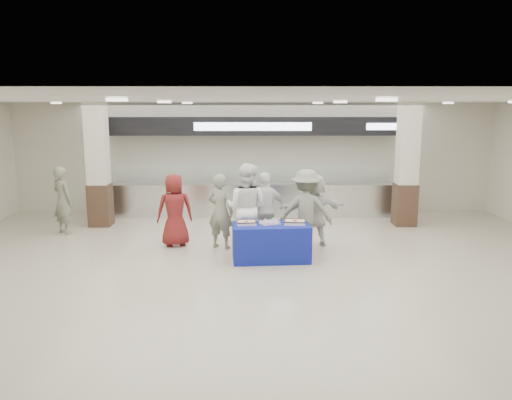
{
  "coord_description": "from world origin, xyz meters",
  "views": [
    {
      "loc": [
        0.01,
        -8.65,
        3.1
      ],
      "look_at": [
        0.07,
        1.6,
        1.17
      ],
      "focal_mm": 35.0,
      "sensor_mm": 36.0,
      "label": 1
    }
  ],
  "objects_px": {
    "soldier_bg": "(63,200)",
    "civilian_white": "(314,210)",
    "chef_tall": "(247,208)",
    "sheet_cake_right": "(295,222)",
    "cupcake_tray": "(270,223)",
    "civilian_maroon": "(175,210)",
    "sheet_cake_left": "(246,222)",
    "soldier_a": "(220,211)",
    "chef_short": "(266,210)",
    "display_table": "(271,242)",
    "soldier_b": "(306,210)"
  },
  "relations": [
    {
      "from": "cupcake_tray",
      "to": "display_table",
      "type": "bearing_deg",
      "value": -36.65
    },
    {
      "from": "soldier_b",
      "to": "soldier_bg",
      "type": "relative_size",
      "value": 1.06
    },
    {
      "from": "sheet_cake_right",
      "to": "soldier_a",
      "type": "relative_size",
      "value": 0.28
    },
    {
      "from": "sheet_cake_right",
      "to": "cupcake_tray",
      "type": "distance_m",
      "value": 0.51
    },
    {
      "from": "soldier_a",
      "to": "soldier_bg",
      "type": "relative_size",
      "value": 0.99
    },
    {
      "from": "civilian_white",
      "to": "sheet_cake_right",
      "type": "bearing_deg",
      "value": 51.07
    },
    {
      "from": "soldier_a",
      "to": "soldier_b",
      "type": "distance_m",
      "value": 1.87
    },
    {
      "from": "chef_tall",
      "to": "soldier_b",
      "type": "bearing_deg",
      "value": -157.19
    },
    {
      "from": "display_table",
      "to": "sheet_cake_right",
      "type": "xyz_separation_m",
      "value": [
        0.48,
        0.02,
        0.42
      ]
    },
    {
      "from": "sheet_cake_right",
      "to": "soldier_b",
      "type": "height_order",
      "value": "soldier_b"
    },
    {
      "from": "chef_tall",
      "to": "soldier_b",
      "type": "distance_m",
      "value": 1.29
    },
    {
      "from": "sheet_cake_right",
      "to": "chef_tall",
      "type": "distance_m",
      "value": 1.17
    },
    {
      "from": "chef_short",
      "to": "soldier_b",
      "type": "bearing_deg",
      "value": 142.98
    },
    {
      "from": "chef_tall",
      "to": "soldier_b",
      "type": "relative_size",
      "value": 1.08
    },
    {
      "from": "sheet_cake_right",
      "to": "soldier_bg",
      "type": "bearing_deg",
      "value": 158.32
    },
    {
      "from": "soldier_b",
      "to": "civilian_white",
      "type": "relative_size",
      "value": 1.09
    },
    {
      "from": "chef_tall",
      "to": "civilian_white",
      "type": "bearing_deg",
      "value": -144.18
    },
    {
      "from": "civilian_maroon",
      "to": "soldier_b",
      "type": "distance_m",
      "value": 2.91
    },
    {
      "from": "cupcake_tray",
      "to": "sheet_cake_left",
      "type": "bearing_deg",
      "value": -177.0
    },
    {
      "from": "soldier_a",
      "to": "chef_tall",
      "type": "relative_size",
      "value": 0.87
    },
    {
      "from": "soldier_a",
      "to": "chef_short",
      "type": "bearing_deg",
      "value": -148.43
    },
    {
      "from": "soldier_bg",
      "to": "display_table",
      "type": "bearing_deg",
      "value": -167.11
    },
    {
      "from": "chef_tall",
      "to": "sheet_cake_right",
      "type": "bearing_deg",
      "value": 167.15
    },
    {
      "from": "civilian_maroon",
      "to": "soldier_bg",
      "type": "height_order",
      "value": "soldier_bg"
    },
    {
      "from": "civilian_white",
      "to": "soldier_bg",
      "type": "xyz_separation_m",
      "value": [
        -6.04,
        1.12,
        0.02
      ]
    },
    {
      "from": "chef_tall",
      "to": "soldier_bg",
      "type": "height_order",
      "value": "chef_tall"
    },
    {
      "from": "display_table",
      "to": "civilian_white",
      "type": "height_order",
      "value": "civilian_white"
    },
    {
      "from": "sheet_cake_left",
      "to": "soldier_bg",
      "type": "relative_size",
      "value": 0.25
    },
    {
      "from": "cupcake_tray",
      "to": "soldier_a",
      "type": "bearing_deg",
      "value": 139.99
    },
    {
      "from": "soldier_a",
      "to": "soldier_b",
      "type": "relative_size",
      "value": 0.94
    },
    {
      "from": "soldier_a",
      "to": "display_table",
      "type": "bearing_deg",
      "value": 164.03
    },
    {
      "from": "sheet_cake_left",
      "to": "chef_tall",
      "type": "relative_size",
      "value": 0.22
    },
    {
      "from": "chef_short",
      "to": "soldier_b",
      "type": "xyz_separation_m",
      "value": [
        0.86,
        -0.31,
        0.05
      ]
    },
    {
      "from": "display_table",
      "to": "chef_short",
      "type": "bearing_deg",
      "value": 90.65
    },
    {
      "from": "soldier_bg",
      "to": "civilian_white",
      "type": "bearing_deg",
      "value": -153.86
    },
    {
      "from": "soldier_b",
      "to": "soldier_bg",
      "type": "xyz_separation_m",
      "value": [
        -5.81,
        1.49,
        -0.05
      ]
    },
    {
      "from": "sheet_cake_left",
      "to": "chef_short",
      "type": "relative_size",
      "value": 0.25
    },
    {
      "from": "sheet_cake_right",
      "to": "cupcake_tray",
      "type": "height_order",
      "value": "sheet_cake_right"
    },
    {
      "from": "sheet_cake_left",
      "to": "civilian_white",
      "type": "bearing_deg",
      "value": 36.09
    },
    {
      "from": "sheet_cake_right",
      "to": "soldier_bg",
      "type": "distance_m",
      "value": 5.93
    },
    {
      "from": "sheet_cake_left",
      "to": "chef_short",
      "type": "xyz_separation_m",
      "value": [
        0.41,
        1.04,
        0.04
      ]
    },
    {
      "from": "civilian_maroon",
      "to": "soldier_bg",
      "type": "xyz_separation_m",
      "value": [
        -2.92,
        1.13,
        0.02
      ]
    },
    {
      "from": "civilian_maroon",
      "to": "chef_short",
      "type": "height_order",
      "value": "chef_short"
    },
    {
      "from": "sheet_cake_right",
      "to": "chef_tall",
      "type": "relative_size",
      "value": 0.24
    },
    {
      "from": "chef_short",
      "to": "civilian_white",
      "type": "distance_m",
      "value": 1.1
    },
    {
      "from": "soldier_a",
      "to": "chef_short",
      "type": "xyz_separation_m",
      "value": [
        0.99,
        0.13,
        0.01
      ]
    },
    {
      "from": "display_table",
      "to": "civilian_maroon",
      "type": "bearing_deg",
      "value": 148.51
    },
    {
      "from": "chef_tall",
      "to": "chef_short",
      "type": "distance_m",
      "value": 0.59
    },
    {
      "from": "civilian_white",
      "to": "soldier_b",
      "type": "bearing_deg",
      "value": 45.32
    },
    {
      "from": "sheet_cake_right",
      "to": "soldier_bg",
      "type": "xyz_separation_m",
      "value": [
        -5.51,
        2.19,
        0.04
      ]
    }
  ]
}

